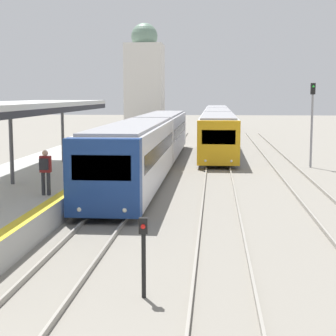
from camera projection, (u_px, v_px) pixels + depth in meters
name	position (u px, v px, depth m)	size (l,w,h in m)	color
platform_canopy	(11.00, 106.00, 22.76)	(4.00, 19.60, 3.35)	beige
person_on_platform	(45.00, 169.00, 20.45)	(0.40, 0.40, 1.66)	#2D2D33
train_near	(151.00, 141.00, 34.32)	(2.69, 30.26, 3.16)	navy
train_far	(217.00, 123.00, 55.66)	(2.63, 44.27, 3.11)	gold
signal_post_near	(144.00, 248.00, 12.53)	(0.20, 0.21, 1.84)	black
signal_mast_far	(312.00, 115.00, 34.90)	(0.28, 0.29, 5.26)	gray
distant_domed_building	(145.00, 84.00, 60.48)	(4.00, 4.00, 12.12)	silver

